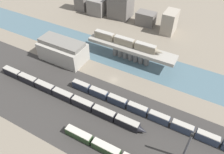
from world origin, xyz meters
TOP-DOWN VIEW (x-y plane):
  - ground_plane at (0.00, 0.00)m, footprint 400.00×400.00m
  - railbed_yard at (0.00, -24.00)m, footprint 280.00×42.00m
  - river_water at (0.00, 20.12)m, footprint 320.00×23.03m
  - bridge at (0.00, 20.12)m, footprint 51.27×9.01m
  - train_on_bridge at (-3.02, 20.12)m, footprint 41.31×3.16m
  - train_yard_mid at (-13.88, -22.57)m, footprint 81.85×3.13m
  - train_yard_far at (25.23, -13.49)m, footprint 82.93×2.76m
  - warehouse_building at (-34.07, 2.16)m, footprint 26.32×14.38m
  - signal_tower at (43.06, -25.44)m, footprint 1.00×0.84m
  - city_block_left at (-47.10, 60.92)m, footprint 12.89×11.82m
  - city_block_center at (-29.57, 64.87)m, footprint 16.04×13.48m
  - city_block_right at (-8.18, 62.66)m, footprint 13.07×8.60m
  - city_block_far_right at (9.41, 60.39)m, footprint 8.15×12.94m

SIDE VIEW (x-z plane):
  - ground_plane at x=0.00m, z-range 0.00..0.00m
  - river_water at x=0.00m, z-range 0.00..0.01m
  - railbed_yard at x=0.00m, z-range 0.00..0.01m
  - train_yard_mid at x=-13.88m, z-range -0.03..3.99m
  - train_yard_far at x=25.23m, z-range -0.03..4.12m
  - city_block_right at x=-8.18m, z-range 0.00..9.23m
  - city_block_left at x=-47.10m, z-range 0.00..11.64m
  - warehouse_building at x=-34.07m, z-range -0.30..12.04m
  - bridge at x=0.00m, z-range 2.12..11.15m
  - city_block_far_right at x=9.41m, z-range 0.00..14.83m
  - signal_tower at x=43.06m, z-range 0.00..16.11m
  - city_block_center at x=-29.57m, z-range 0.00..17.60m
  - train_on_bridge at x=-3.02m, z-range 8.98..13.13m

